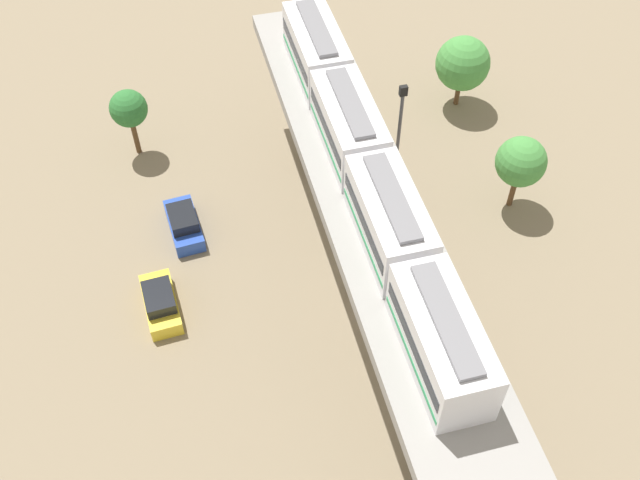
# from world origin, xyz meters

# --- Properties ---
(ground_plane) EXTENTS (120.00, 120.00, 0.00)m
(ground_plane) POSITION_xyz_m (0.00, 0.00, 0.00)
(ground_plane) COLOR #84755B
(viaduct) EXTENTS (5.20, 35.80, 7.91)m
(viaduct) POSITION_xyz_m (0.00, 0.00, 6.16)
(viaduct) COLOR #999691
(viaduct) RESTS_ON ground
(train) EXTENTS (2.64, 27.45, 3.24)m
(train) POSITION_xyz_m (0.00, -0.50, 9.44)
(train) COLOR white
(train) RESTS_ON viaduct
(parked_car_yellow) EXTENTS (2.05, 4.30, 1.76)m
(parked_car_yellow) POSITION_xyz_m (11.74, -1.54, 0.74)
(parked_car_yellow) COLOR yellow
(parked_car_yellow) RESTS_ON ground
(parked_car_blue) EXTENTS (2.11, 4.32, 1.76)m
(parked_car_blue) POSITION_xyz_m (9.60, -7.27, 0.74)
(parked_car_blue) COLOR #284CB7
(parked_car_blue) RESTS_ON ground
(tree_near_viaduct) EXTENTS (3.19, 3.19, 5.42)m
(tree_near_viaduct) POSITION_xyz_m (-11.35, -4.28, 3.79)
(tree_near_viaduct) COLOR brown
(tree_near_viaduct) RESTS_ON ground
(tree_mid_lot) EXTENTS (3.90, 3.90, 5.55)m
(tree_mid_lot) POSITION_xyz_m (-11.74, -14.84, 3.59)
(tree_mid_lot) COLOR brown
(tree_mid_lot) RESTS_ON ground
(tree_far_corner) EXTENTS (2.53, 2.53, 5.14)m
(tree_far_corner) POSITION_xyz_m (11.72, -15.51, 3.81)
(tree_far_corner) COLOR brown
(tree_far_corner) RESTS_ON ground
(signal_post) EXTENTS (0.44, 0.28, 10.51)m
(signal_post) POSITION_xyz_m (-3.40, -5.16, 5.78)
(signal_post) COLOR #4C4C51
(signal_post) RESTS_ON ground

